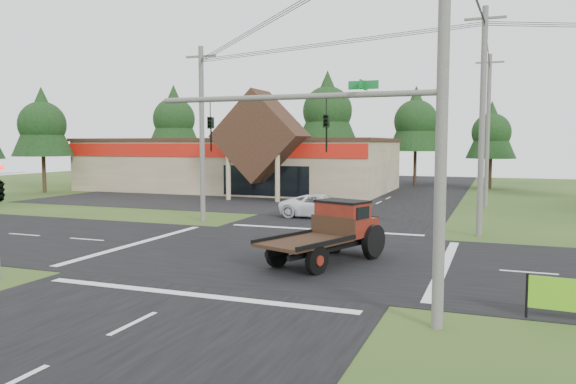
% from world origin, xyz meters
% --- Properties ---
extents(ground, '(120.00, 120.00, 0.00)m').
position_xyz_m(ground, '(0.00, 0.00, 0.00)').
color(ground, '#264518').
rests_on(ground, ground).
extents(road_ns, '(12.00, 120.00, 0.02)m').
position_xyz_m(road_ns, '(0.00, 0.00, 0.01)').
color(road_ns, black).
rests_on(road_ns, ground).
extents(road_ew, '(120.00, 12.00, 0.02)m').
position_xyz_m(road_ew, '(0.00, 0.00, 0.01)').
color(road_ew, black).
rests_on(road_ew, ground).
extents(parking_apron, '(28.00, 14.00, 0.02)m').
position_xyz_m(parking_apron, '(-14.00, 19.00, 0.01)').
color(parking_apron, black).
rests_on(parking_apron, ground).
extents(cvs_building, '(30.40, 18.20, 9.19)m').
position_xyz_m(cvs_building, '(-15.70, 29.57, 2.78)').
color(cvs_building, gray).
rests_on(cvs_building, ground).
extents(traffic_signal_mast, '(8.12, 0.24, 7.00)m').
position_xyz_m(traffic_signal_mast, '(5.82, -7.50, 4.43)').
color(traffic_signal_mast, '#595651').
rests_on(traffic_signal_mast, ground).
extents(utility_pole_nr, '(2.00, 0.30, 11.00)m').
position_xyz_m(utility_pole_nr, '(7.50, -7.50, 5.64)').
color(utility_pole_nr, '#595651').
rests_on(utility_pole_nr, ground).
extents(utility_pole_nw, '(2.00, 0.30, 10.50)m').
position_xyz_m(utility_pole_nw, '(-8.00, 8.00, 5.39)').
color(utility_pole_nw, '#595651').
rests_on(utility_pole_nw, ground).
extents(utility_pole_ne, '(2.00, 0.30, 11.50)m').
position_xyz_m(utility_pole_ne, '(8.00, 8.00, 5.89)').
color(utility_pole_ne, '#595651').
rests_on(utility_pole_ne, ground).
extents(utility_pole_n, '(2.00, 0.30, 11.20)m').
position_xyz_m(utility_pole_n, '(8.00, 22.00, 5.74)').
color(utility_pole_n, '#595651').
rests_on(utility_pole_n, ground).
extents(tree_row_a, '(6.72, 6.72, 12.12)m').
position_xyz_m(tree_row_a, '(-30.00, 40.00, 8.05)').
color(tree_row_a, '#332316').
rests_on(tree_row_a, ground).
extents(tree_row_b, '(5.60, 5.60, 10.10)m').
position_xyz_m(tree_row_b, '(-20.00, 42.00, 6.70)').
color(tree_row_b, '#332316').
rests_on(tree_row_b, ground).
extents(tree_row_c, '(7.28, 7.28, 13.13)m').
position_xyz_m(tree_row_c, '(-10.00, 41.00, 8.72)').
color(tree_row_c, '#332316').
rests_on(tree_row_c, ground).
extents(tree_row_d, '(6.16, 6.16, 11.11)m').
position_xyz_m(tree_row_d, '(0.00, 42.00, 7.38)').
color(tree_row_d, '#332316').
rests_on(tree_row_d, ground).
extents(tree_row_e, '(5.04, 5.04, 9.09)m').
position_xyz_m(tree_row_e, '(8.00, 40.00, 6.03)').
color(tree_row_e, '#332316').
rests_on(tree_row_e, ground).
extents(tree_side_w, '(5.60, 5.60, 10.10)m').
position_xyz_m(tree_side_w, '(-32.00, 20.00, 6.70)').
color(tree_side_w, '#332316').
rests_on(tree_side_w, ground).
extents(antique_flatbed_truck, '(4.18, 6.31, 2.46)m').
position_xyz_m(antique_flatbed_truck, '(2.53, -1.08, 1.23)').
color(antique_flatbed_truck, '#55160C').
rests_on(antique_flatbed_truck, ground).
extents(white_pickup, '(5.42, 2.59, 1.49)m').
position_xyz_m(white_pickup, '(-1.58, 11.89, 0.75)').
color(white_pickup, white).
rests_on(white_pickup, ground).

